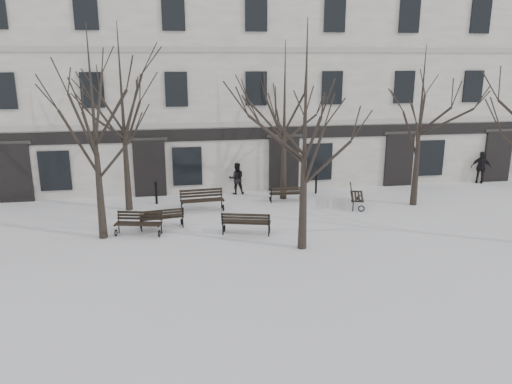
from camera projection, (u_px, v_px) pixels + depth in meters
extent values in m
plane|color=silver|center=(239.00, 247.00, 18.76)|extent=(100.00, 100.00, 0.00)
cube|color=silver|center=(209.00, 82.00, 29.72)|extent=(40.00, 10.00, 11.00)
cube|color=#A39F96|center=(217.00, 125.00, 25.42)|extent=(40.00, 0.12, 0.25)
cube|color=#A39F96|center=(216.00, 49.00, 24.46)|extent=(40.00, 0.12, 0.25)
cube|color=black|center=(218.00, 135.00, 25.54)|extent=(40.00, 0.10, 0.60)
cube|color=black|center=(14.00, 173.00, 24.36)|extent=(1.60, 0.22, 2.90)
cube|color=#2D2B28|center=(10.00, 143.00, 23.93)|extent=(1.90, 0.08, 0.18)
cube|color=black|center=(55.00, 171.00, 24.66)|extent=(1.50, 0.14, 2.00)
cube|color=black|center=(150.00, 168.00, 25.39)|extent=(1.60, 0.22, 2.90)
cube|color=#2D2B28|center=(148.00, 139.00, 24.97)|extent=(1.90, 0.08, 0.18)
cube|color=black|center=(187.00, 166.00, 25.69)|extent=(1.50, 0.14, 2.00)
cube|color=black|center=(284.00, 164.00, 26.51)|extent=(1.60, 0.22, 2.90)
cube|color=#2D2B28|center=(284.00, 136.00, 26.08)|extent=(1.90, 0.08, 0.18)
cube|color=black|center=(318.00, 162.00, 26.81)|extent=(1.50, 0.14, 2.00)
cube|color=black|center=(399.00, 160.00, 27.54)|extent=(1.60, 0.22, 2.90)
cube|color=#2D2B28|center=(401.00, 133.00, 27.12)|extent=(1.90, 0.08, 0.18)
cube|color=black|center=(431.00, 158.00, 27.84)|extent=(1.50, 0.14, 2.00)
cube|color=black|center=(497.00, 157.00, 28.50)|extent=(1.60, 0.22, 2.90)
cube|color=#2D2B28|center=(501.00, 130.00, 28.07)|extent=(1.90, 0.08, 0.18)
cube|color=black|center=(4.00, 91.00, 23.35)|extent=(1.10, 0.14, 1.70)
cube|color=black|center=(92.00, 90.00, 23.98)|extent=(1.10, 0.14, 1.70)
cube|color=black|center=(86.00, 11.00, 23.05)|extent=(1.10, 0.14, 1.70)
cube|color=black|center=(176.00, 89.00, 24.62)|extent=(1.10, 0.14, 1.70)
cube|color=black|center=(173.00, 12.00, 23.69)|extent=(1.10, 0.14, 1.70)
cube|color=black|center=(256.00, 88.00, 25.26)|extent=(1.10, 0.14, 1.70)
cube|color=black|center=(256.00, 13.00, 24.32)|extent=(1.10, 0.14, 1.70)
cube|color=black|center=(332.00, 88.00, 25.89)|extent=(1.10, 0.14, 1.70)
cube|color=black|center=(335.00, 15.00, 24.96)|extent=(1.10, 0.14, 1.70)
cube|color=black|center=(404.00, 87.00, 26.53)|extent=(1.10, 0.14, 1.70)
cube|color=black|center=(410.00, 16.00, 25.60)|extent=(1.10, 0.14, 1.70)
cube|color=black|center=(473.00, 86.00, 27.17)|extent=(1.10, 0.14, 1.70)
cube|color=black|center=(481.00, 17.00, 26.23)|extent=(1.10, 0.14, 1.70)
cone|color=black|center=(100.00, 196.00, 19.32)|extent=(0.34, 0.34, 3.40)
cone|color=black|center=(303.00, 204.00, 18.24)|extent=(0.34, 0.34, 3.45)
cone|color=black|center=(127.00, 173.00, 22.97)|extent=(0.34, 0.34, 3.54)
cone|color=black|center=(284.00, 167.00, 24.89)|extent=(0.34, 0.34, 3.25)
cone|color=black|center=(416.00, 173.00, 23.84)|extent=(0.34, 0.34, 3.14)
torus|color=black|center=(116.00, 233.00, 19.88)|extent=(0.12, 0.30, 0.30)
cylinder|color=black|center=(119.00, 228.00, 20.22)|extent=(0.05, 0.05, 0.46)
cube|color=black|center=(117.00, 224.00, 19.98)|extent=(0.18, 0.56, 0.05)
torus|color=black|center=(159.00, 234.00, 19.78)|extent=(0.12, 0.30, 0.30)
cylinder|color=black|center=(161.00, 229.00, 20.12)|extent=(0.05, 0.05, 0.46)
cube|color=black|center=(160.00, 225.00, 19.88)|extent=(0.18, 0.56, 0.05)
cube|color=black|center=(137.00, 225.00, 19.71)|extent=(1.83, 0.51, 0.04)
cube|color=black|center=(138.00, 224.00, 19.84)|extent=(1.83, 0.51, 0.04)
cube|color=black|center=(139.00, 223.00, 19.98)|extent=(1.83, 0.51, 0.04)
cube|color=black|center=(140.00, 222.00, 20.12)|extent=(1.83, 0.51, 0.04)
cube|color=black|center=(140.00, 219.00, 20.13)|extent=(1.82, 0.45, 0.09)
cube|color=black|center=(140.00, 215.00, 20.12)|extent=(1.82, 0.45, 0.09)
cube|color=black|center=(140.00, 212.00, 20.11)|extent=(1.82, 0.45, 0.09)
cylinder|color=black|center=(119.00, 217.00, 20.19)|extent=(0.07, 0.15, 0.51)
cylinder|color=black|center=(161.00, 218.00, 20.08)|extent=(0.07, 0.15, 0.51)
torus|color=black|center=(181.00, 221.00, 21.27)|extent=(0.09, 0.30, 0.29)
cylinder|color=black|center=(183.00, 222.00, 20.92)|extent=(0.05, 0.05, 0.45)
cube|color=black|center=(182.00, 216.00, 21.03)|extent=(0.13, 0.55, 0.05)
torus|color=black|center=(141.00, 226.00, 20.76)|extent=(0.09, 0.30, 0.29)
cylinder|color=black|center=(141.00, 226.00, 20.41)|extent=(0.05, 0.05, 0.45)
cube|color=black|center=(141.00, 220.00, 20.52)|extent=(0.13, 0.55, 0.05)
cube|color=black|center=(161.00, 216.00, 20.97)|extent=(1.80, 0.36, 0.04)
cube|color=black|center=(161.00, 217.00, 20.84)|extent=(1.80, 0.36, 0.04)
cube|color=black|center=(162.00, 218.00, 20.71)|extent=(1.80, 0.36, 0.04)
cube|color=black|center=(162.00, 219.00, 20.58)|extent=(1.80, 0.36, 0.04)
cube|color=black|center=(162.00, 216.00, 20.51)|extent=(1.79, 0.30, 0.09)
cube|color=black|center=(162.00, 213.00, 20.46)|extent=(1.79, 0.30, 0.09)
cube|color=black|center=(162.00, 211.00, 20.41)|extent=(1.79, 0.30, 0.09)
cylinder|color=black|center=(183.00, 213.00, 20.74)|extent=(0.06, 0.15, 0.50)
cylinder|color=black|center=(141.00, 217.00, 20.22)|extent=(0.06, 0.15, 0.50)
torus|color=black|center=(269.00, 230.00, 20.23)|extent=(0.13, 0.32, 0.32)
cylinder|color=black|center=(269.00, 231.00, 19.83)|extent=(0.05, 0.05, 0.49)
cube|color=black|center=(269.00, 223.00, 19.96)|extent=(0.20, 0.59, 0.05)
torus|color=black|center=(224.00, 228.00, 20.39)|extent=(0.13, 0.32, 0.32)
cylinder|color=black|center=(223.00, 229.00, 19.99)|extent=(0.05, 0.05, 0.49)
cube|color=black|center=(224.00, 222.00, 20.12)|extent=(0.20, 0.59, 0.05)
cube|color=black|center=(247.00, 220.00, 20.26)|extent=(1.92, 0.59, 0.04)
cube|color=black|center=(246.00, 221.00, 20.11)|extent=(1.92, 0.59, 0.04)
cube|color=black|center=(246.00, 223.00, 19.97)|extent=(1.92, 0.59, 0.04)
cube|color=black|center=(246.00, 224.00, 19.82)|extent=(1.92, 0.59, 0.04)
cube|color=black|center=(246.00, 221.00, 19.74)|extent=(1.90, 0.53, 0.10)
cube|color=black|center=(245.00, 218.00, 19.69)|extent=(1.90, 0.53, 0.10)
cube|color=black|center=(245.00, 215.00, 19.63)|extent=(1.90, 0.53, 0.10)
cylinder|color=black|center=(269.00, 220.00, 19.63)|extent=(0.08, 0.16, 0.54)
cylinder|color=black|center=(222.00, 219.00, 19.79)|extent=(0.08, 0.16, 0.54)
torus|color=black|center=(182.00, 211.00, 22.75)|extent=(0.08, 0.33, 0.32)
cylinder|color=black|center=(181.00, 206.00, 23.10)|extent=(0.06, 0.06, 0.50)
cube|color=black|center=(182.00, 202.00, 22.85)|extent=(0.11, 0.62, 0.06)
torus|color=black|center=(223.00, 208.00, 23.20)|extent=(0.08, 0.33, 0.32)
cylinder|color=black|center=(222.00, 203.00, 23.55)|extent=(0.06, 0.06, 0.50)
cube|color=black|center=(222.00, 199.00, 23.30)|extent=(0.11, 0.62, 0.06)
cube|color=black|center=(203.00, 202.00, 22.84)|extent=(2.01, 0.27, 0.04)
cube|color=black|center=(202.00, 201.00, 22.98)|extent=(2.01, 0.27, 0.04)
cube|color=black|center=(202.00, 200.00, 23.13)|extent=(2.01, 0.27, 0.04)
cube|color=black|center=(201.00, 199.00, 23.28)|extent=(2.01, 0.27, 0.04)
cube|color=black|center=(201.00, 196.00, 23.28)|extent=(2.00, 0.21, 0.10)
cube|color=black|center=(201.00, 193.00, 23.27)|extent=(2.00, 0.21, 0.10)
cube|color=black|center=(201.00, 190.00, 23.26)|extent=(2.00, 0.21, 0.10)
cylinder|color=black|center=(181.00, 196.00, 23.06)|extent=(0.06, 0.16, 0.55)
cylinder|color=black|center=(221.00, 193.00, 23.51)|extent=(0.06, 0.16, 0.55)
torus|color=black|center=(300.00, 198.00, 24.96)|extent=(0.05, 0.26, 0.26)
cylinder|color=black|center=(302.00, 198.00, 24.63)|extent=(0.05, 0.05, 0.41)
cube|color=black|center=(301.00, 193.00, 24.73)|extent=(0.06, 0.50, 0.05)
torus|color=black|center=(270.00, 199.00, 24.75)|extent=(0.05, 0.26, 0.26)
cylinder|color=black|center=(271.00, 199.00, 24.42)|extent=(0.05, 0.05, 0.41)
cube|color=black|center=(271.00, 194.00, 24.52)|extent=(0.06, 0.50, 0.05)
cube|color=black|center=(285.00, 192.00, 24.81)|extent=(1.63, 0.12, 0.03)
cube|color=black|center=(286.00, 193.00, 24.69)|extent=(1.63, 0.12, 0.03)
cube|color=black|center=(286.00, 194.00, 24.57)|extent=(1.63, 0.12, 0.03)
cube|color=black|center=(287.00, 194.00, 24.45)|extent=(1.63, 0.12, 0.03)
cube|color=black|center=(287.00, 192.00, 24.38)|extent=(1.63, 0.07, 0.08)
cube|color=black|center=(287.00, 190.00, 24.34)|extent=(1.63, 0.07, 0.08)
cube|color=black|center=(287.00, 188.00, 24.29)|extent=(1.63, 0.07, 0.08)
cylinder|color=black|center=(302.00, 191.00, 24.46)|extent=(0.04, 0.13, 0.45)
cylinder|color=black|center=(272.00, 192.00, 24.25)|extent=(0.04, 0.13, 0.45)
torus|color=black|center=(361.00, 209.00, 23.08)|extent=(0.31, 0.15, 0.31)
cylinder|color=black|center=(353.00, 206.00, 23.12)|extent=(0.05, 0.05, 0.48)
cube|color=black|center=(358.00, 201.00, 23.03)|extent=(0.57, 0.24, 0.05)
torus|color=black|center=(360.00, 198.00, 24.81)|extent=(0.31, 0.15, 0.31)
cylinder|color=black|center=(352.00, 196.00, 24.85)|extent=(0.05, 0.05, 0.48)
cube|color=black|center=(356.00, 192.00, 24.76)|extent=(0.57, 0.24, 0.05)
cube|color=black|center=(362.00, 196.00, 23.85)|extent=(0.71, 1.85, 0.04)
cube|color=black|center=(359.00, 196.00, 23.87)|extent=(0.71, 1.85, 0.04)
cube|color=black|center=(356.00, 196.00, 23.90)|extent=(0.71, 1.85, 0.04)
cube|color=black|center=(352.00, 196.00, 23.92)|extent=(0.71, 1.85, 0.04)
cube|color=black|center=(352.00, 193.00, 23.89)|extent=(0.65, 1.83, 0.10)
cube|color=black|center=(351.00, 190.00, 23.86)|extent=(0.65, 1.83, 0.10)
cube|color=black|center=(351.00, 188.00, 23.83)|extent=(0.65, 1.83, 0.10)
cylinder|color=black|center=(352.00, 197.00, 23.01)|extent=(0.16, 0.09, 0.53)
cylinder|color=black|center=(351.00, 187.00, 24.74)|extent=(0.16, 0.09, 0.53)
cylinder|color=black|center=(156.00, 193.00, 24.24)|extent=(0.13, 0.13, 1.04)
sphere|color=black|center=(156.00, 183.00, 24.10)|extent=(0.15, 0.15, 0.15)
cylinder|color=black|center=(316.00, 185.00, 26.12)|extent=(0.11, 0.11, 0.93)
sphere|color=black|center=(316.00, 176.00, 25.99)|extent=(0.13, 0.13, 0.13)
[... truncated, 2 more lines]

